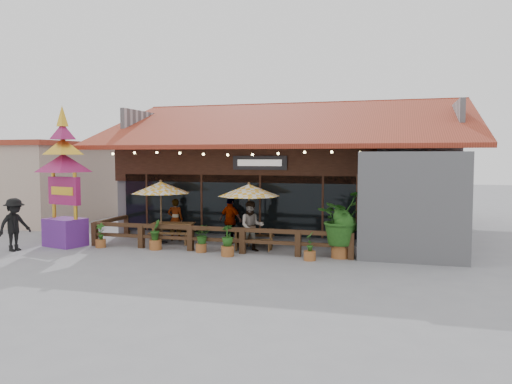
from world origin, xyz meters
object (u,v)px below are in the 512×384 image
(umbrella_left, at_px, (161,188))
(umbrella_right, at_px, (249,191))
(picnic_table_right, at_px, (254,236))
(tropical_plant, at_px, (341,220))
(pedestrian, at_px, (14,225))
(picnic_table_left, at_px, (173,229))
(thai_sign_tower, at_px, (64,167))

(umbrella_left, bearing_deg, umbrella_right, -1.60)
(picnic_table_right, distance_m, tropical_plant, 3.54)
(umbrella_left, xyz_separation_m, pedestrian, (-4.36, -3.03, -1.24))
(picnic_table_right, bearing_deg, umbrella_right, 167.32)
(picnic_table_right, bearing_deg, picnic_table_left, 174.03)
(umbrella_right, bearing_deg, pedestrian, -160.01)
(umbrella_left, height_order, tropical_plant, umbrella_left)
(picnic_table_right, bearing_deg, pedestrian, -160.77)
(umbrella_right, relative_size, picnic_table_left, 1.66)
(picnic_table_right, xyz_separation_m, pedestrian, (-8.25, -2.88, 0.49))
(picnic_table_right, height_order, thai_sign_tower, thai_sign_tower)
(picnic_table_right, relative_size, pedestrian, 0.87)
(picnic_table_left, height_order, thai_sign_tower, thai_sign_tower)
(picnic_table_left, distance_m, tropical_plant, 6.96)
(umbrella_left, height_order, umbrella_right, umbrella_left)
(tropical_plant, bearing_deg, thai_sign_tower, -176.73)
(umbrella_left, distance_m, picnic_table_right, 4.26)
(umbrella_right, bearing_deg, picnic_table_right, -12.68)
(umbrella_left, relative_size, picnic_table_right, 1.50)
(umbrella_right, bearing_deg, umbrella_left, 178.40)
(tropical_plant, xyz_separation_m, pedestrian, (-11.57, -1.98, -0.34))
(thai_sign_tower, bearing_deg, picnic_table_right, 11.85)
(picnic_table_right, bearing_deg, umbrella_left, 177.80)
(umbrella_right, bearing_deg, tropical_plant, -15.02)
(umbrella_right, relative_size, tropical_plant, 1.34)
(umbrella_right, height_order, tropical_plant, umbrella_right)
(picnic_table_left, relative_size, picnic_table_right, 1.10)
(umbrella_right, height_order, picnic_table_right, umbrella_right)
(umbrella_left, height_order, pedestrian, umbrella_left)
(umbrella_left, bearing_deg, thai_sign_tower, -153.07)
(thai_sign_tower, distance_m, tropical_plant, 10.61)
(thai_sign_tower, bearing_deg, pedestrian, -128.97)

